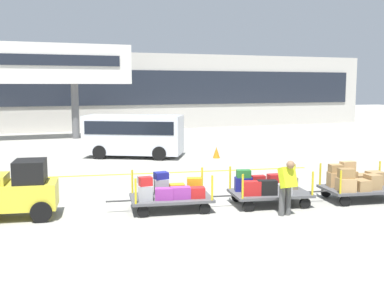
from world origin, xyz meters
TOP-DOWN VIEW (x-y plane):
  - ground_plane at (0.00, 0.00)m, footprint 120.00×120.00m
  - apron_lead_line at (-1.76, 6.24)m, footprint 17.81×2.82m
  - terminal_building at (0.00, 25.97)m, footprint 51.94×2.51m
  - baggage_tug at (-4.57, 0.87)m, footprint 2.24×1.50m
  - baggage_cart_lead at (-0.52, 0.27)m, footprint 3.07×1.73m
  - baggage_cart_middle at (2.44, -0.17)m, footprint 3.07×1.73m
  - baggage_cart_tail at (5.36, -0.58)m, footprint 3.07×1.73m
  - baggage_handler at (2.35, -1.41)m, footprint 0.42×0.45m
  - shuttle_van at (0.78, 10.47)m, footprint 5.13×3.91m
  - safety_cone_near at (-4.26, 7.31)m, footprint 0.36×0.36m
  - safety_cone_far at (4.56, 8.76)m, footprint 0.36×0.36m

SIDE VIEW (x-z plane):
  - ground_plane at x=0.00m, z-range 0.00..0.00m
  - apron_lead_line at x=-1.76m, z-range 0.00..0.01m
  - safety_cone_near at x=-4.26m, z-range 0.00..0.55m
  - safety_cone_far at x=4.56m, z-range 0.00..0.55m
  - baggage_cart_middle at x=2.44m, z-range -0.04..1.06m
  - baggage_cart_lead at x=-0.52m, z-range -0.03..1.07m
  - baggage_cart_tail at x=5.36m, z-range -0.02..1.16m
  - baggage_tug at x=-4.57m, z-range -0.04..1.54m
  - baggage_handler at x=2.35m, z-range 0.08..1.65m
  - shuttle_van at x=0.78m, z-range 0.19..2.28m
  - terminal_building at x=0.00m, z-range 0.01..6.23m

